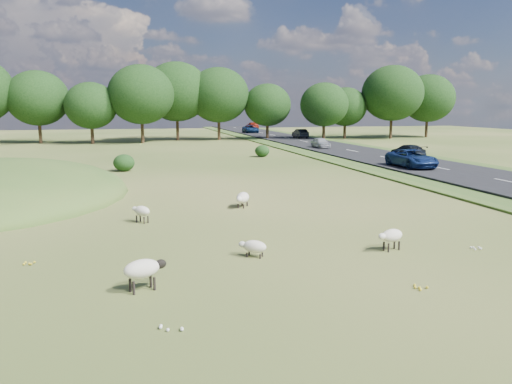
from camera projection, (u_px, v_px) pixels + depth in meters
ground at (181, 172)px, 38.88m from camera, size 160.00×160.00×0.00m
road at (360, 153)px, 53.22m from camera, size 8.00×150.00×0.25m
treeline at (148, 96)px, 71.40m from camera, size 96.28×14.66×11.70m
shrubs at (126, 157)px, 44.60m from camera, size 27.07×11.56×1.35m
sheep_0 at (391, 236)px, 17.58m from camera, size 1.12×0.71×0.78m
sheep_1 at (143, 269)px, 13.71m from camera, size 1.30×0.88×0.90m
sheep_2 at (243, 198)px, 25.21m from camera, size 1.05×1.36×0.77m
sheep_3 at (141, 211)px, 21.85m from camera, size 0.91×1.00×0.75m
sheep_4 at (254, 246)px, 16.87m from camera, size 1.00×0.84×0.58m
car_0 at (321, 142)px, 59.05m from camera, size 1.44×3.57×1.22m
car_1 at (250, 129)px, 93.13m from camera, size 2.33×5.05×1.40m
car_2 at (408, 151)px, 47.51m from camera, size 1.75×4.30×1.25m
car_3 at (412, 158)px, 39.97m from camera, size 2.34×5.08×1.41m
car_4 at (300, 133)px, 77.49m from camera, size 1.46×4.17×1.38m
car_5 at (252, 126)px, 107.62m from camera, size 2.08×5.12×1.49m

